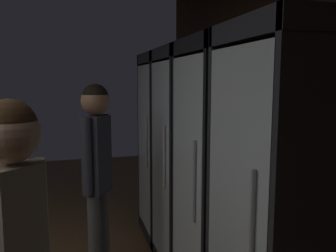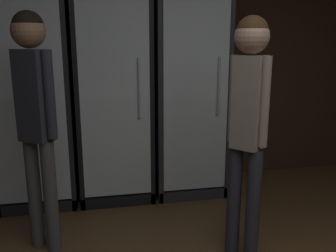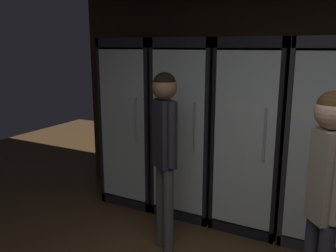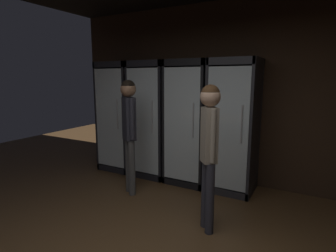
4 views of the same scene
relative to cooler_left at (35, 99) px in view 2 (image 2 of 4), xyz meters
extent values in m
cube|color=#382619|center=(1.38, 0.31, 0.46)|extent=(6.00, 0.06, 2.80)
cube|color=black|center=(0.00, 0.24, 0.02)|extent=(0.66, 0.04, 1.92)
cube|color=black|center=(0.31, -0.04, 0.02)|extent=(0.04, 0.61, 1.92)
cube|color=black|center=(0.00, -0.04, -0.89)|extent=(0.66, 0.61, 0.10)
cube|color=white|center=(0.00, 0.21, 0.02)|extent=(0.58, 0.02, 1.68)
cube|color=silver|center=(0.00, -0.34, 0.02)|extent=(0.58, 0.02, 1.68)
cylinder|color=#B2B2B7|center=(0.20, -0.36, 0.12)|extent=(0.02, 0.02, 0.50)
cube|color=silver|center=(0.00, -0.04, -0.82)|extent=(0.56, 0.53, 0.02)
cylinder|color=#336B38|center=(-0.18, -0.09, -0.71)|extent=(0.07, 0.07, 0.20)
cylinder|color=#336B38|center=(-0.18, -0.09, -0.57)|extent=(0.03, 0.03, 0.07)
cylinder|color=beige|center=(-0.18, -0.09, -0.70)|extent=(0.07, 0.07, 0.07)
cylinder|color=#194723|center=(0.00, -0.07, -0.71)|extent=(0.07, 0.07, 0.20)
cylinder|color=#194723|center=(0.00, -0.07, -0.58)|extent=(0.02, 0.02, 0.08)
cylinder|color=tan|center=(0.00, -0.07, -0.73)|extent=(0.08, 0.08, 0.06)
cylinder|color=#9EAD99|center=(0.18, 0.00, -0.71)|extent=(0.08, 0.08, 0.19)
cylinder|color=#9EAD99|center=(0.18, 0.00, -0.59)|extent=(0.03, 0.03, 0.06)
cylinder|color=beige|center=(0.18, 0.00, -0.74)|extent=(0.08, 0.08, 0.07)
cube|color=silver|center=(0.00, -0.04, -0.26)|extent=(0.56, 0.53, 0.02)
cylinder|color=#9EAD99|center=(-0.19, -0.05, -0.14)|extent=(0.07, 0.07, 0.24)
cylinder|color=#9EAD99|center=(-0.19, -0.05, 0.03)|extent=(0.03, 0.03, 0.09)
cylinder|color=beige|center=(-0.19, -0.05, -0.16)|extent=(0.07, 0.07, 0.07)
cylinder|color=#9EAD99|center=(0.01, -0.08, -0.14)|extent=(0.08, 0.08, 0.22)
cylinder|color=#9EAD99|center=(0.01, -0.08, 0.01)|extent=(0.03, 0.03, 0.10)
cylinder|color=#B2332D|center=(0.01, -0.08, -0.14)|extent=(0.08, 0.08, 0.08)
cylinder|color=brown|center=(0.19, -0.06, -0.15)|extent=(0.07, 0.07, 0.20)
cylinder|color=brown|center=(0.19, -0.06, -0.01)|extent=(0.02, 0.02, 0.10)
cylinder|color=beige|center=(0.19, -0.06, -0.18)|extent=(0.07, 0.07, 0.07)
cube|color=silver|center=(0.00, -0.04, 0.30)|extent=(0.56, 0.53, 0.02)
cylinder|color=black|center=(-0.19, -0.06, 0.42)|extent=(0.08, 0.08, 0.23)
cylinder|color=black|center=(-0.19, -0.06, 0.57)|extent=(0.03, 0.03, 0.08)
cylinder|color=white|center=(-0.19, -0.06, 0.38)|extent=(0.08, 0.08, 0.08)
cylinder|color=#336B38|center=(-0.01, -0.08, 0.40)|extent=(0.06, 0.06, 0.20)
cylinder|color=#336B38|center=(-0.01, -0.08, 0.54)|extent=(0.02, 0.02, 0.07)
cylinder|color=#B2332D|center=(-0.01, -0.08, 0.41)|extent=(0.06, 0.06, 0.05)
cylinder|color=#194723|center=(0.18, -0.09, 0.41)|extent=(0.06, 0.06, 0.21)
cylinder|color=#194723|center=(0.18, -0.09, 0.55)|extent=(0.02, 0.02, 0.07)
cylinder|color=#B2332D|center=(0.18, -0.09, 0.38)|extent=(0.07, 0.07, 0.08)
cube|color=black|center=(0.69, 0.24, 0.02)|extent=(0.66, 0.04, 1.92)
cube|color=black|center=(0.38, -0.04, 0.02)|extent=(0.04, 0.61, 1.92)
cube|color=black|center=(1.00, -0.04, 0.02)|extent=(0.04, 0.61, 1.92)
cube|color=black|center=(0.69, -0.04, -0.89)|extent=(0.66, 0.61, 0.10)
cube|color=white|center=(0.69, 0.21, 0.02)|extent=(0.58, 0.02, 1.68)
cube|color=silver|center=(0.69, -0.34, 0.02)|extent=(0.58, 0.02, 1.68)
cylinder|color=#B2B2B7|center=(0.88, -0.36, 0.12)|extent=(0.02, 0.02, 0.50)
cube|color=silver|center=(0.69, -0.04, -0.82)|extent=(0.56, 0.53, 0.02)
cylinder|color=black|center=(0.48, 0.00, -0.72)|extent=(0.06, 0.06, 0.19)
cylinder|color=black|center=(0.48, 0.00, -0.58)|extent=(0.02, 0.02, 0.08)
cylinder|color=#B2332D|center=(0.48, 0.00, -0.74)|extent=(0.06, 0.06, 0.06)
cylinder|color=#194723|center=(0.61, -0.06, -0.72)|extent=(0.06, 0.06, 0.18)
cylinder|color=#194723|center=(0.61, -0.06, -0.60)|extent=(0.02, 0.02, 0.06)
cylinder|color=#2D2D33|center=(0.61, -0.06, -0.72)|extent=(0.06, 0.06, 0.07)
cylinder|color=#194723|center=(0.76, -0.02, -0.70)|extent=(0.07, 0.07, 0.22)
cylinder|color=#194723|center=(0.76, -0.02, -0.55)|extent=(0.03, 0.03, 0.08)
cylinder|color=beige|center=(0.76, -0.02, -0.73)|extent=(0.07, 0.07, 0.08)
cylinder|color=#194723|center=(0.89, -0.03, -0.70)|extent=(0.07, 0.07, 0.23)
cylinder|color=#194723|center=(0.89, -0.03, -0.55)|extent=(0.02, 0.02, 0.07)
cylinder|color=#2D2D33|center=(0.89, -0.03, -0.71)|extent=(0.07, 0.07, 0.07)
cube|color=silver|center=(0.69, -0.04, -0.40)|extent=(0.56, 0.53, 0.02)
cylinder|color=black|center=(0.47, -0.05, -0.27)|extent=(0.07, 0.07, 0.24)
cylinder|color=black|center=(0.47, -0.05, -0.11)|extent=(0.02, 0.02, 0.08)
cylinder|color=#2D2D33|center=(0.47, -0.05, -0.28)|extent=(0.07, 0.07, 0.08)
cylinder|color=#9EAD99|center=(0.62, -0.02, -0.30)|extent=(0.08, 0.08, 0.19)
cylinder|color=#9EAD99|center=(0.62, -0.02, -0.17)|extent=(0.03, 0.03, 0.07)
cylinder|color=beige|center=(0.62, -0.02, -0.30)|extent=(0.08, 0.08, 0.05)
cylinder|color=#336B38|center=(0.76, -0.03, -0.28)|extent=(0.08, 0.08, 0.22)
cylinder|color=#336B38|center=(0.76, -0.03, -0.12)|extent=(0.03, 0.03, 0.10)
cylinder|color=tan|center=(0.76, -0.03, -0.27)|extent=(0.08, 0.08, 0.08)
cylinder|color=#336B38|center=(0.90, -0.01, -0.28)|extent=(0.07, 0.07, 0.22)
cylinder|color=#336B38|center=(0.90, -0.01, -0.13)|extent=(0.02, 0.02, 0.10)
cylinder|color=#2D2D33|center=(0.90, -0.01, -0.28)|extent=(0.07, 0.07, 0.08)
cube|color=silver|center=(0.69, -0.04, 0.02)|extent=(0.56, 0.53, 0.02)
cylinder|color=#194723|center=(0.50, -0.08, 0.14)|extent=(0.08, 0.08, 0.22)
cylinder|color=#194723|center=(0.50, -0.08, 0.30)|extent=(0.03, 0.03, 0.09)
cylinder|color=#2D2D33|center=(0.50, -0.08, 0.12)|extent=(0.08, 0.08, 0.08)
cylinder|color=#336B38|center=(0.69, -0.01, 0.14)|extent=(0.07, 0.07, 0.23)
cylinder|color=#336B38|center=(0.69, -0.01, 0.29)|extent=(0.02, 0.02, 0.08)
cylinder|color=tan|center=(0.69, -0.01, 0.12)|extent=(0.07, 0.07, 0.09)
cylinder|color=#336B38|center=(0.88, -0.03, 0.14)|extent=(0.08, 0.08, 0.22)
cylinder|color=#336B38|center=(0.88, -0.03, 0.29)|extent=(0.02, 0.02, 0.09)
cylinder|color=#2D2D33|center=(0.88, -0.03, 0.14)|extent=(0.08, 0.08, 0.06)
cube|color=silver|center=(0.69, -0.04, 0.44)|extent=(0.56, 0.53, 0.02)
cylinder|color=#194723|center=(0.50, -0.01, 0.56)|extent=(0.07, 0.07, 0.24)
cylinder|color=#194723|center=(0.50, -0.01, 0.73)|extent=(0.03, 0.03, 0.10)
cylinder|color=#B2332D|center=(0.50, -0.01, 0.57)|extent=(0.07, 0.07, 0.07)
cylinder|color=#9EAD99|center=(0.69, -0.03, 0.56)|extent=(0.07, 0.07, 0.23)
cylinder|color=#9EAD99|center=(0.69, -0.03, 0.71)|extent=(0.03, 0.03, 0.08)
cylinder|color=#2D2D33|center=(0.69, -0.03, 0.55)|extent=(0.07, 0.07, 0.07)
cylinder|color=brown|center=(0.87, -0.09, 0.55)|extent=(0.06, 0.06, 0.21)
cylinder|color=brown|center=(0.87, -0.09, 0.70)|extent=(0.02, 0.02, 0.09)
cylinder|color=beige|center=(0.87, -0.09, 0.52)|extent=(0.07, 0.07, 0.07)
cube|color=#2B2B30|center=(1.38, 0.24, 0.02)|extent=(0.66, 0.04, 1.92)
cube|color=#2B2B30|center=(1.07, -0.04, 0.02)|extent=(0.04, 0.61, 1.92)
cube|color=#2B2B30|center=(1.68, -0.04, 0.02)|extent=(0.04, 0.61, 1.92)
cube|color=#2B2B30|center=(1.38, -0.04, -0.89)|extent=(0.66, 0.61, 0.10)
cube|color=white|center=(1.38, 0.21, 0.02)|extent=(0.58, 0.02, 1.68)
cube|color=silver|center=(1.38, -0.34, 0.02)|extent=(0.58, 0.02, 1.68)
cylinder|color=#B2B2B7|center=(1.57, -0.36, 0.12)|extent=(0.02, 0.02, 0.50)
cube|color=silver|center=(1.38, -0.04, -0.82)|extent=(0.56, 0.53, 0.02)
cylinder|color=#194723|center=(1.17, -0.03, -0.71)|extent=(0.06, 0.06, 0.21)
cylinder|color=#194723|center=(1.17, -0.03, -0.56)|extent=(0.02, 0.02, 0.09)
cylinder|color=tan|center=(1.17, -0.03, -0.71)|extent=(0.07, 0.07, 0.07)
cylinder|color=black|center=(1.31, -0.05, -0.71)|extent=(0.07, 0.07, 0.21)
cylinder|color=black|center=(1.31, -0.05, -0.56)|extent=(0.02, 0.02, 0.07)
cylinder|color=#2D2D33|center=(1.31, -0.05, -0.73)|extent=(0.07, 0.07, 0.08)
cylinder|color=#194723|center=(1.44, -0.06, -0.70)|extent=(0.06, 0.06, 0.23)
cylinder|color=#194723|center=(1.44, -0.06, -0.53)|extent=(0.02, 0.02, 0.10)
cylinder|color=#B2332D|center=(1.44, -0.06, -0.72)|extent=(0.07, 0.07, 0.07)
cylinder|color=#336B38|center=(1.59, -0.08, -0.70)|extent=(0.07, 0.07, 0.23)
cylinder|color=#336B38|center=(1.59, -0.08, -0.54)|extent=(0.03, 0.03, 0.09)
cylinder|color=white|center=(1.59, -0.08, -0.71)|extent=(0.07, 0.07, 0.06)
cube|color=silver|center=(1.38, -0.04, -0.26)|extent=(0.56, 0.53, 0.02)
cylinder|color=#336B38|center=(1.17, -0.02, -0.15)|extent=(0.08, 0.08, 0.22)
cylinder|color=#336B38|center=(1.17, -0.02, 0.01)|extent=(0.02, 0.02, 0.10)
cylinder|color=beige|center=(1.17, -0.02, -0.16)|extent=(0.08, 0.08, 0.07)
cylinder|color=brown|center=(1.30, 0.00, -0.15)|extent=(0.07, 0.07, 0.21)
cylinder|color=brown|center=(1.30, 0.00, -0.01)|extent=(0.02, 0.02, 0.07)
cylinder|color=#2D2D33|center=(1.30, 0.00, -0.15)|extent=(0.07, 0.07, 0.07)
cylinder|color=brown|center=(1.44, -0.09, -0.16)|extent=(0.06, 0.06, 0.19)
cylinder|color=brown|center=(1.44, -0.09, -0.03)|extent=(0.02, 0.02, 0.07)
cylinder|color=beige|center=(1.44, -0.09, -0.18)|extent=(0.07, 0.07, 0.05)
cylinder|color=brown|center=(1.59, -0.09, -0.14)|extent=(0.08, 0.08, 0.23)
cylinder|color=brown|center=(1.59, -0.09, 0.02)|extent=(0.02, 0.02, 0.09)
cylinder|color=tan|center=(1.59, -0.09, -0.15)|extent=(0.08, 0.08, 0.08)
cube|color=silver|center=(1.38, -0.04, 0.30)|extent=(0.56, 0.53, 0.02)
cylinder|color=brown|center=(1.16, -0.05, 0.40)|extent=(0.06, 0.06, 0.19)
cylinder|color=brown|center=(1.16, -0.05, 0.54)|extent=(0.02, 0.02, 0.08)
cylinder|color=white|center=(1.16, -0.05, 0.39)|extent=(0.06, 0.06, 0.08)
cylinder|color=#336B38|center=(1.30, -0.06, 0.41)|extent=(0.07, 0.07, 0.21)
cylinder|color=#336B38|center=(1.30, -0.06, 0.57)|extent=(0.02, 0.02, 0.10)
cylinder|color=beige|center=(1.30, -0.06, 0.42)|extent=(0.08, 0.08, 0.08)
cylinder|color=black|center=(1.45, -0.01, 0.40)|extent=(0.07, 0.07, 0.18)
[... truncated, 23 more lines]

